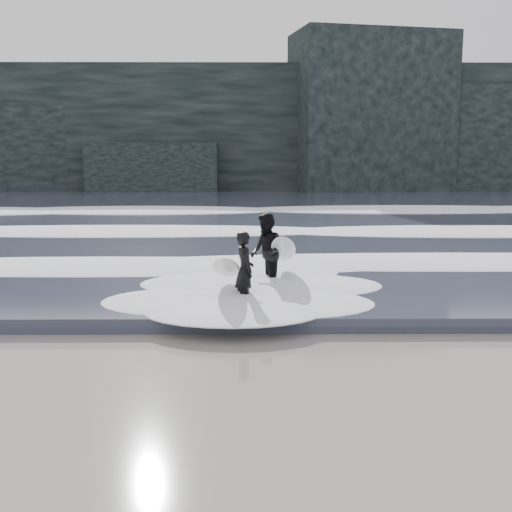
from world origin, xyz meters
name	(u,v)px	position (x,y,z in m)	size (l,w,h in m)	color
ground	(283,395)	(0.00, 0.00, 0.00)	(120.00, 120.00, 0.00)	#877553
sea	(258,207)	(0.00, 29.00, 0.15)	(90.00, 52.00, 0.30)	#323747
headland	(256,131)	(0.00, 46.00, 5.00)	(70.00, 9.00, 10.00)	black
foam_near	(267,260)	(0.00, 9.00, 0.40)	(60.00, 3.20, 0.20)	white
foam_mid	(263,229)	(0.00, 16.00, 0.42)	(60.00, 4.00, 0.24)	white
foam_far	(259,208)	(0.00, 25.00, 0.45)	(60.00, 4.80, 0.30)	white
surfer_left	(240,270)	(-0.69, 5.08, 0.85)	(0.99, 2.10, 1.68)	black
surfer_right	(268,252)	(-0.03, 6.85, 0.96)	(1.26, 2.13, 1.89)	black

